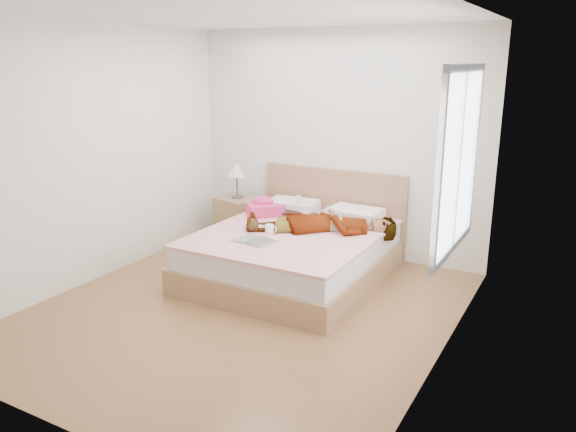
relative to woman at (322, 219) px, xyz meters
The scene contains 11 objects.
ground 1.35m from the woman, 101.42° to the right, with size 4.00×4.00×0.00m, color #503119.
woman is the anchor object (origin of this frame).
hair 0.73m from the woman, 141.71° to the left, with size 0.42×0.51×0.08m, color black.
phone 0.65m from the woman, 141.34° to the left, with size 0.05×0.10×0.01m, color silver.
room_shell 1.98m from the woman, 29.53° to the right, with size 4.00×4.00×4.00m.
bed 0.44m from the woman, 150.10° to the right, with size 1.80×2.08×1.00m.
towel 0.86m from the woman, 166.09° to the left, with size 0.51×0.51×0.21m.
magazine 0.82m from the woman, 120.32° to the right, with size 0.44×0.32×0.02m.
coffee_mug 0.58m from the woman, 133.81° to the right, with size 0.13×0.10×0.10m.
plush_toy 0.74m from the woman, 146.77° to the right, with size 0.17×0.22×0.11m.
nightstand 1.52m from the woman, 160.72° to the left, with size 0.56×0.52×1.02m.
Camera 1 is at (2.67, -3.97, 2.23)m, focal length 35.00 mm.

